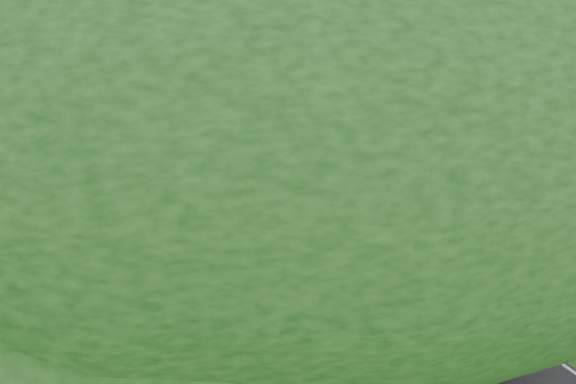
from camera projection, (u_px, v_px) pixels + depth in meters
name	position (u px, v px, depth m)	size (l,w,h in m)	color
ground	(398.00, 331.00, 20.58)	(140.00, 140.00, 0.00)	#1A4212
road	(185.00, 140.00, 40.88)	(8.00, 120.00, 0.04)	black
crosswalk	(435.00, 364.00, 18.95)	(8.00, 3.00, 0.01)	silver
property_wall	(300.00, 120.00, 43.65)	(0.35, 50.00, 1.20)	#383533
church	(415.00, 59.00, 43.68)	(14.00, 24.00, 11.60)	tan
pole_near	(420.00, 152.00, 26.11)	(1.60, 0.24, 8.00)	gray
pole_mid	(247.00, 73.00, 42.36)	(1.60, 0.24, 8.00)	gray
pole_far	(170.00, 38.00, 58.61)	(1.60, 0.24, 8.00)	gray
tree_l_near	(244.00, 76.00, 9.80)	(14.86, 14.86, 14.10)	black
tree_l_mida	(75.00, 3.00, 22.59)	(14.99, 14.99, 14.12)	black
coach_bus	(384.00, 246.00, 22.37)	(3.24, 12.62, 3.70)	silver
distant_car_a	(124.00, 110.00, 46.29)	(1.40, 3.49, 1.19)	#AEAEB3
distant_car_c	(98.00, 52.00, 71.70)	(1.79, 4.40, 1.28)	maroon
pedestrian	(165.00, 227.00, 26.38)	(0.62, 0.41, 1.71)	black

